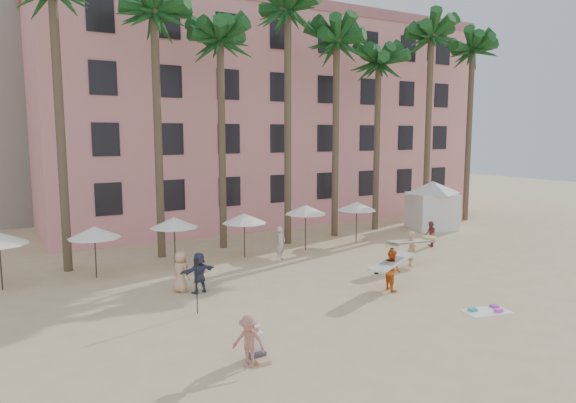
# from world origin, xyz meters

# --- Properties ---
(ground) EXTENTS (120.00, 120.00, 0.00)m
(ground) POSITION_xyz_m (0.00, 0.00, 0.00)
(ground) COLOR #D1B789
(ground) RESTS_ON ground
(pink_hotel) EXTENTS (35.00, 14.00, 16.00)m
(pink_hotel) POSITION_xyz_m (7.00, 26.00, 8.00)
(pink_hotel) COLOR pink
(pink_hotel) RESTS_ON ground
(palm_row) EXTENTS (44.40, 5.40, 16.30)m
(palm_row) POSITION_xyz_m (0.51, 15.00, 12.97)
(palm_row) COLOR brown
(palm_row) RESTS_ON ground
(umbrella_row) EXTENTS (22.50, 2.70, 2.73)m
(umbrella_row) POSITION_xyz_m (-3.00, 12.50, 2.33)
(umbrella_row) COLOR #332B23
(umbrella_row) RESTS_ON ground
(cabana) EXTENTS (5.66, 5.66, 3.50)m
(cabana) POSITION_xyz_m (14.82, 13.68, 2.07)
(cabana) COLOR silver
(cabana) RESTS_ON ground
(beach_towel) EXTENTS (1.98, 1.39, 0.14)m
(beach_towel) POSITION_xyz_m (3.40, -0.36, 0.03)
(beach_towel) COLOR white
(beach_towel) RESTS_ON ground
(carrier_yellow) EXTENTS (3.26, 1.22, 1.90)m
(carrier_yellow) POSITION_xyz_m (5.76, 6.33, 1.06)
(carrier_yellow) COLOR tan
(carrier_yellow) RESTS_ON ground
(carrier_white) EXTENTS (3.12, 1.89, 1.85)m
(carrier_white) POSITION_xyz_m (2.03, 3.67, 0.99)
(carrier_white) COLOR #E15A17
(carrier_white) RESTS_ON ground
(beachgoers) EXTENTS (17.96, 11.87, 1.89)m
(beachgoers) POSITION_xyz_m (-2.78, 6.86, 0.87)
(beachgoers) COLOR #384162
(beachgoers) RESTS_ON ground
(paddle) EXTENTS (0.18, 0.04, 2.23)m
(paddle) POSITION_xyz_m (-6.55, 5.16, 1.41)
(paddle) COLOR black
(paddle) RESTS_ON ground
(seated_man) EXTENTS (0.47, 0.82, 1.06)m
(seated_man) POSITION_xyz_m (-6.38, 0.39, 0.37)
(seated_man) COLOR #3F3F4C
(seated_man) RESTS_ON ground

